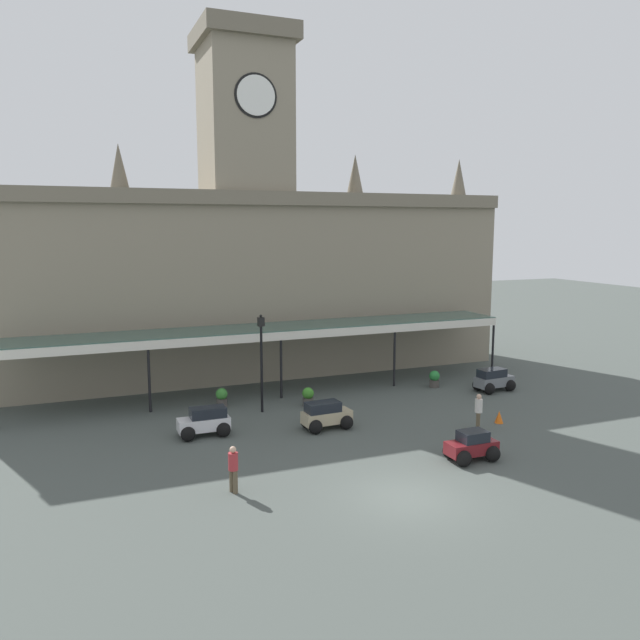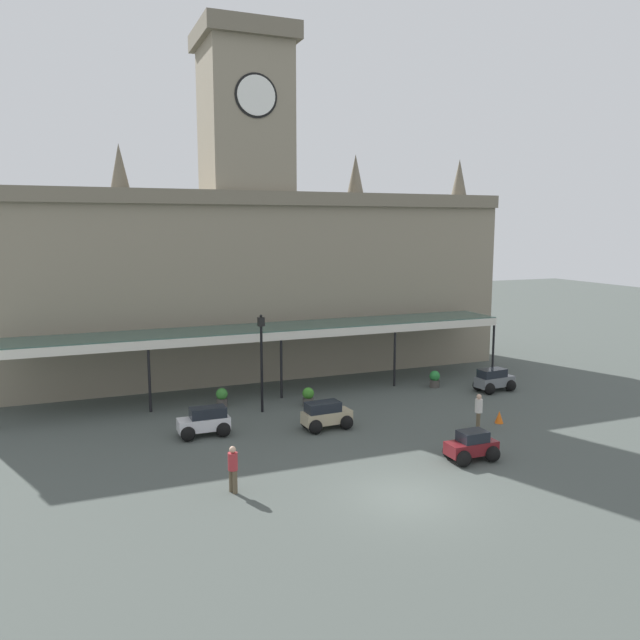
% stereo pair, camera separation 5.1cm
% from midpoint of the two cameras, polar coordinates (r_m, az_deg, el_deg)
% --- Properties ---
extents(ground_plane, '(140.00, 140.00, 0.00)m').
position_cam_midpoint_polar(ground_plane, '(22.50, 7.96, -15.61)').
color(ground_plane, '#474E4A').
extents(station_building, '(32.51, 5.93, 20.61)m').
position_cam_midpoint_polar(station_building, '(39.20, -6.55, 4.79)').
color(station_building, gray).
rests_on(station_building, ground).
extents(entrance_canopy, '(27.62, 3.26, 3.69)m').
position_cam_midpoint_polar(entrance_canopy, '(34.61, -4.18, -0.85)').
color(entrance_canopy, '#38564C').
rests_on(entrance_canopy, ground).
extents(car_white_estate, '(2.25, 1.54, 1.27)m').
position_cam_midpoint_polar(car_white_estate, '(28.53, -10.36, -9.18)').
color(car_white_estate, silver).
rests_on(car_white_estate, ground).
extents(car_beige_estate, '(2.29, 1.62, 1.27)m').
position_cam_midpoint_polar(car_beige_estate, '(28.99, 0.60, -8.75)').
color(car_beige_estate, tan).
rests_on(car_beige_estate, ground).
extents(car_grey_estate, '(2.33, 1.69, 1.27)m').
position_cam_midpoint_polar(car_grey_estate, '(36.74, 15.52, -5.35)').
color(car_grey_estate, slate).
rests_on(car_grey_estate, ground).
extents(car_maroon_sedan, '(2.05, 1.53, 1.19)m').
position_cam_midpoint_polar(car_maroon_sedan, '(26.01, 13.61, -11.19)').
color(car_maroon_sedan, maroon).
rests_on(car_maroon_sedan, ground).
extents(pedestrian_crossing_forecourt, '(0.34, 0.38, 1.67)m').
position_cam_midpoint_polar(pedestrian_crossing_forecourt, '(22.51, -7.83, -13.09)').
color(pedestrian_crossing_forecourt, brown).
rests_on(pedestrian_crossing_forecourt, ground).
extents(pedestrian_beside_cars, '(0.34, 0.34, 1.67)m').
position_cam_midpoint_polar(pedestrian_beside_cars, '(29.62, 14.22, -7.95)').
color(pedestrian_beside_cars, brown).
rests_on(pedestrian_beside_cars, ground).
extents(victorian_lamppost, '(0.30, 0.30, 4.90)m').
position_cam_midpoint_polar(victorian_lamppost, '(31.05, -5.28, -2.90)').
color(victorian_lamppost, black).
rests_on(victorian_lamppost, ground).
extents(traffic_cone, '(0.40, 0.40, 0.58)m').
position_cam_midpoint_polar(traffic_cone, '(31.03, 15.97, -8.45)').
color(traffic_cone, orange).
rests_on(traffic_cone, ground).
extents(planter_by_canopy, '(0.60, 0.60, 0.96)m').
position_cam_midpoint_polar(planter_by_canopy, '(36.84, 10.38, -5.26)').
color(planter_by_canopy, '#47423D').
rests_on(planter_by_canopy, ground).
extents(planter_near_kerb, '(0.60, 0.60, 0.96)m').
position_cam_midpoint_polar(planter_near_kerb, '(32.58, -1.03, -6.94)').
color(planter_near_kerb, '#47423D').
rests_on(planter_near_kerb, ground).
extents(planter_forecourt_centre, '(0.60, 0.60, 0.96)m').
position_cam_midpoint_polar(planter_forecourt_centre, '(32.84, -8.84, -6.92)').
color(planter_forecourt_centre, '#47423D').
rests_on(planter_forecourt_centre, ground).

